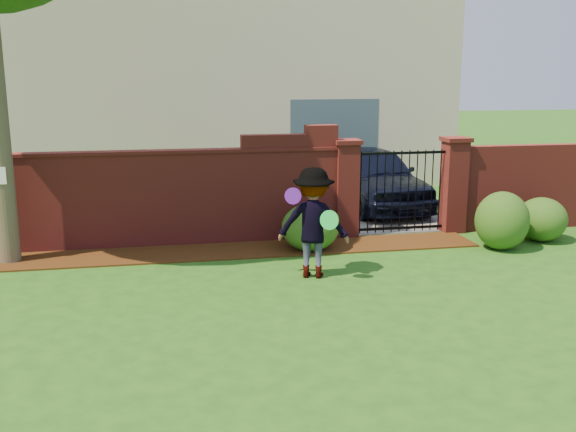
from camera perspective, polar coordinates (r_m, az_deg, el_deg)
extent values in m
cube|color=#235515|center=(8.57, -3.33, -9.14)|extent=(80.00, 80.00, 0.01)
cube|color=#361C09|center=(11.67, -10.17, -3.26)|extent=(11.10, 1.08, 0.03)
cube|color=maroon|center=(12.17, -16.03, 1.14)|extent=(8.70, 0.25, 1.70)
cube|color=maroon|center=(12.19, 0.12, 6.41)|extent=(1.80, 0.25, 0.30)
cube|color=maroon|center=(12.30, 2.89, 7.53)|extent=(0.60, 0.25, 0.16)
cube|color=maroon|center=(12.04, -16.29, 5.25)|extent=(8.70, 0.31, 0.06)
cube|color=maroon|center=(14.32, 21.44, 2.43)|extent=(4.00, 0.25, 1.70)
cube|color=maroon|center=(12.59, 5.05, 2.19)|extent=(0.42, 0.42, 1.80)
cube|color=maroon|center=(12.45, 5.13, 6.45)|extent=(0.50, 0.50, 0.08)
cube|color=maroon|center=(13.35, 14.17, 2.46)|extent=(0.42, 0.42, 1.80)
cube|color=maroon|center=(13.23, 14.39, 6.47)|extent=(0.50, 0.50, 0.08)
cylinder|color=black|center=(12.68, 6.31, 2.01)|extent=(0.02, 0.02, 1.60)
cylinder|color=black|center=(12.73, 7.00, 2.03)|extent=(0.02, 0.02, 1.60)
cylinder|color=black|center=(12.78, 7.69, 2.05)|extent=(0.02, 0.02, 1.60)
cylinder|color=black|center=(12.83, 8.38, 2.07)|extent=(0.02, 0.02, 1.60)
cylinder|color=black|center=(12.88, 9.06, 2.10)|extent=(0.02, 0.02, 1.60)
cylinder|color=black|center=(12.94, 9.73, 2.12)|extent=(0.02, 0.02, 1.60)
cylinder|color=black|center=(13.00, 10.40, 2.14)|extent=(0.02, 0.02, 1.60)
cylinder|color=black|center=(13.06, 11.07, 2.16)|extent=(0.02, 0.02, 1.60)
cylinder|color=black|center=(13.12, 11.72, 2.18)|extent=(0.02, 0.02, 1.60)
cylinder|color=black|center=(13.18, 12.37, 2.19)|extent=(0.02, 0.02, 1.60)
cylinder|color=black|center=(13.24, 13.02, 2.21)|extent=(0.02, 0.02, 1.60)
cube|color=black|center=(13.09, 9.62, -1.03)|extent=(1.78, 0.03, 0.05)
cube|color=black|center=(12.82, 9.86, 5.41)|extent=(1.78, 0.03, 0.05)
cube|color=slate|center=(16.83, 4.87, 1.75)|extent=(3.20, 8.00, 0.01)
cube|color=beige|center=(20.00, -5.24, 12.10)|extent=(12.00, 6.00, 6.00)
cube|color=#384C5B|center=(17.65, 4.01, 6.20)|extent=(2.40, 0.12, 2.40)
imported|color=black|center=(15.25, 7.67, 3.27)|extent=(2.01, 4.33, 1.43)
ellipsoid|color=#1E4C16|center=(11.68, 1.95, -0.99)|extent=(1.03, 1.03, 0.84)
ellipsoid|color=#1E4C16|center=(12.34, 18.08, -0.39)|extent=(0.95, 0.95, 1.05)
ellipsoid|color=#1E4C16|center=(13.21, 21.15, -0.27)|extent=(0.93, 0.93, 0.83)
imported|color=gray|center=(10.09, 2.16, -0.63)|extent=(1.26, 0.98, 1.72)
cylinder|color=#681BAB|center=(9.81, 0.43, 1.75)|extent=(0.26, 0.08, 0.25)
cylinder|color=green|center=(9.78, 3.61, -0.35)|extent=(0.28, 0.24, 0.30)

